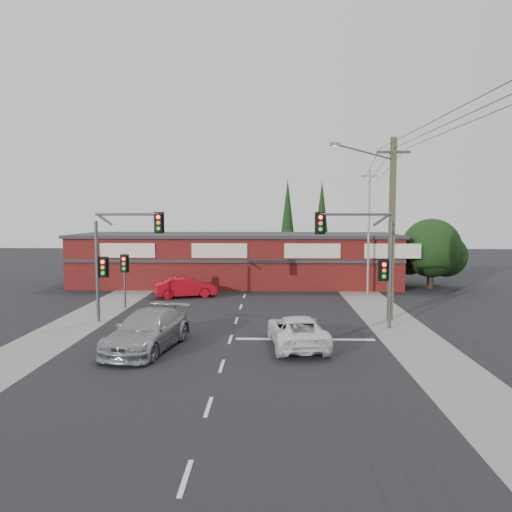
{
  "coord_description": "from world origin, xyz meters",
  "views": [
    {
      "loc": [
        1.89,
        -24.49,
        5.88
      ],
      "look_at": [
        1.07,
        3.0,
        3.54
      ],
      "focal_mm": 35.0,
      "sensor_mm": 36.0,
      "label": 1
    }
  ],
  "objects_px": {
    "silver_suv": "(148,331)",
    "shop_building": "(236,259)",
    "red_sedan": "(186,287)",
    "utility_pole": "(389,223)",
    "white_suv": "(297,331)"
  },
  "relations": [
    {
      "from": "silver_suv",
      "to": "red_sedan",
      "type": "distance_m",
      "value": 13.58
    },
    {
      "from": "utility_pole",
      "to": "red_sedan",
      "type": "bearing_deg",
      "value": 150.04
    },
    {
      "from": "silver_suv",
      "to": "shop_building",
      "type": "relative_size",
      "value": 0.21
    },
    {
      "from": "red_sedan",
      "to": "shop_building",
      "type": "height_order",
      "value": "shop_building"
    },
    {
      "from": "silver_suv",
      "to": "utility_pole",
      "type": "xyz_separation_m",
      "value": [
        11.82,
        6.38,
        4.56
      ]
    },
    {
      "from": "white_suv",
      "to": "silver_suv",
      "type": "xyz_separation_m",
      "value": [
        -6.51,
        -0.72,
        0.14
      ]
    },
    {
      "from": "white_suv",
      "to": "shop_building",
      "type": "relative_size",
      "value": 0.18
    },
    {
      "from": "red_sedan",
      "to": "utility_pole",
      "type": "distance_m",
      "value": 15.13
    },
    {
      "from": "red_sedan",
      "to": "shop_building",
      "type": "bearing_deg",
      "value": -41.77
    },
    {
      "from": "utility_pole",
      "to": "white_suv",
      "type": "bearing_deg",
      "value": -133.1
    },
    {
      "from": "white_suv",
      "to": "red_sedan",
      "type": "distance_m",
      "value": 14.71
    },
    {
      "from": "white_suv",
      "to": "red_sedan",
      "type": "relative_size",
      "value": 1.15
    },
    {
      "from": "red_sedan",
      "to": "utility_pole",
      "type": "height_order",
      "value": "utility_pole"
    },
    {
      "from": "red_sedan",
      "to": "silver_suv",
      "type": "bearing_deg",
      "value": 165.44
    },
    {
      "from": "shop_building",
      "to": "utility_pole",
      "type": "bearing_deg",
      "value": -56.24
    }
  ]
}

